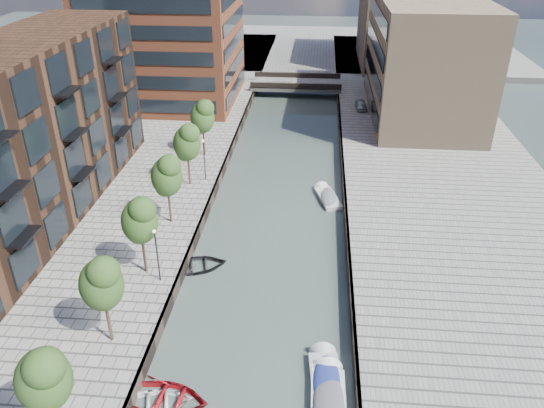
# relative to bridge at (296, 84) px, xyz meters

# --- Properties ---
(water) EXTENTS (300.00, 300.00, 0.00)m
(water) POSITION_rel_bridge_xyz_m (0.00, -32.00, -1.39)
(water) COLOR #38473F
(water) RESTS_ON ground
(quay_right) EXTENTS (20.00, 140.00, 1.00)m
(quay_right) POSITION_rel_bridge_xyz_m (16.00, -32.00, -0.89)
(quay_right) COLOR gray
(quay_right) RESTS_ON ground
(quay_wall_left) EXTENTS (0.25, 140.00, 1.00)m
(quay_wall_left) POSITION_rel_bridge_xyz_m (-6.10, -32.00, -0.89)
(quay_wall_left) COLOR #332823
(quay_wall_left) RESTS_ON ground
(quay_wall_right) EXTENTS (0.25, 140.00, 1.00)m
(quay_wall_right) POSITION_rel_bridge_xyz_m (6.10, -32.00, -0.89)
(quay_wall_right) COLOR #332823
(quay_wall_right) RESTS_ON ground
(far_closure) EXTENTS (80.00, 40.00, 1.00)m
(far_closure) POSITION_rel_bridge_xyz_m (0.00, 28.00, -0.89)
(far_closure) COLOR gray
(far_closure) RESTS_ON ground
(apartment_block) EXTENTS (8.00, 38.00, 14.00)m
(apartment_block) POSITION_rel_bridge_xyz_m (-20.00, -42.00, 6.61)
(apartment_block) COLOR #311D13
(apartment_block) RESTS_ON quay_left
(tan_block_near) EXTENTS (12.00, 25.00, 14.00)m
(tan_block_near) POSITION_rel_bridge_xyz_m (16.00, -10.00, 6.61)
(tan_block_near) COLOR #917658
(tan_block_near) RESTS_ON quay_right
(tan_block_far) EXTENTS (12.00, 20.00, 16.00)m
(tan_block_far) POSITION_rel_bridge_xyz_m (16.00, 16.00, 7.61)
(tan_block_far) COLOR #917658
(tan_block_far) RESTS_ON quay_right
(bridge) EXTENTS (13.00, 6.00, 1.30)m
(bridge) POSITION_rel_bridge_xyz_m (0.00, 0.00, 0.00)
(bridge) COLOR gray
(bridge) RESTS_ON ground
(tree_1) EXTENTS (2.50, 2.50, 5.95)m
(tree_1) POSITION_rel_bridge_xyz_m (-8.50, -61.00, 3.92)
(tree_1) COLOR #382619
(tree_1) RESTS_ON quay_left
(tree_2) EXTENTS (2.50, 2.50, 5.95)m
(tree_2) POSITION_rel_bridge_xyz_m (-8.50, -54.00, 3.92)
(tree_2) COLOR #382619
(tree_2) RESTS_ON quay_left
(tree_3) EXTENTS (2.50, 2.50, 5.95)m
(tree_3) POSITION_rel_bridge_xyz_m (-8.50, -47.00, 3.92)
(tree_3) COLOR #382619
(tree_3) RESTS_ON quay_left
(tree_4) EXTENTS (2.50, 2.50, 5.95)m
(tree_4) POSITION_rel_bridge_xyz_m (-8.50, -40.00, 3.92)
(tree_4) COLOR #382619
(tree_4) RESTS_ON quay_left
(tree_5) EXTENTS (2.50, 2.50, 5.95)m
(tree_5) POSITION_rel_bridge_xyz_m (-8.50, -33.00, 3.92)
(tree_5) COLOR #382619
(tree_5) RESTS_ON quay_left
(tree_6) EXTENTS (2.50, 2.50, 5.95)m
(tree_6) POSITION_rel_bridge_xyz_m (-8.50, -26.00, 3.92)
(tree_6) COLOR #382619
(tree_6) RESTS_ON quay_left
(lamp_1) EXTENTS (0.24, 0.24, 4.12)m
(lamp_1) POSITION_rel_bridge_xyz_m (-7.20, -48.00, 2.12)
(lamp_1) COLOR black
(lamp_1) RESTS_ON quay_left
(lamp_2) EXTENTS (0.24, 0.24, 4.12)m
(lamp_2) POSITION_rel_bridge_xyz_m (-7.20, -32.00, 2.12)
(lamp_2) COLOR black
(lamp_2) RESTS_ON quay_left
(sloop_2) EXTENTS (5.22, 3.96, 1.02)m
(sloop_2) POSITION_rel_bridge_xyz_m (-4.38, -57.50, -1.39)
(sloop_2) COLOR maroon
(sloop_2) RESTS_ON ground
(sloop_3) EXTENTS (5.06, 4.21, 0.90)m
(sloop_3) POSITION_rel_bridge_xyz_m (-4.93, -57.94, -1.39)
(sloop_3) COLOR white
(sloop_3) RESTS_ON ground
(sloop_4) EXTENTS (5.54, 4.64, 0.99)m
(sloop_4) POSITION_rel_bridge_xyz_m (-5.40, -45.04, -1.39)
(sloop_4) COLOR #242527
(sloop_4) RESTS_ON ground
(motorboat_1) EXTENTS (1.96, 5.44, 1.81)m
(motorboat_1) POSITION_rel_bridge_xyz_m (4.49, -56.70, -1.17)
(motorboat_1) COLOR white
(motorboat_1) RESTS_ON ground
(motorboat_3) EXTENTS (2.15, 5.11, 1.66)m
(motorboat_3) POSITION_rel_bridge_xyz_m (4.35, -55.22, -1.19)
(motorboat_3) COLOR beige
(motorboat_3) RESTS_ON ground
(motorboat_4) EXTENTS (2.72, 4.72, 1.49)m
(motorboat_4) POSITION_rel_bridge_xyz_m (4.47, -32.94, -1.21)
(motorboat_4) COLOR silver
(motorboat_4) RESTS_ON ground
(car) EXTENTS (1.63, 3.51, 1.16)m
(car) POSITION_rel_bridge_xyz_m (8.89, -9.54, 0.19)
(car) COLOR #9C9EA1
(car) RESTS_ON quay_right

